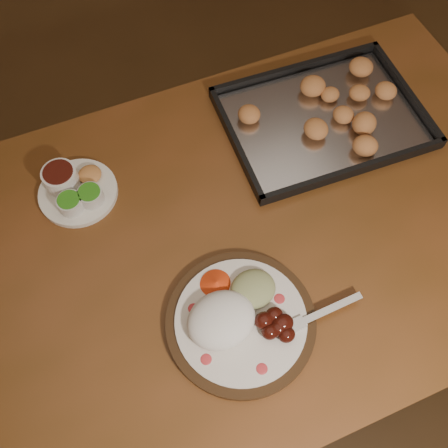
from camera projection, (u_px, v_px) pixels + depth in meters
ground at (234, 297)px, 1.81m from camera, size 4.00×4.00×0.00m
dining_table at (232, 253)px, 1.17m from camera, size 1.56×1.01×0.75m
dinner_plate at (238, 318)px, 0.97m from camera, size 0.39×0.30×0.07m
condiment_saucer at (74, 189)px, 1.11m from camera, size 0.18×0.18×0.06m
baking_tray at (323, 117)px, 1.22m from camera, size 0.51×0.40×0.05m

